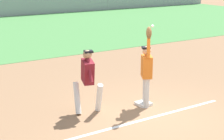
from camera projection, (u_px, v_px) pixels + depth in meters
The scene contains 7 objects.
ground_plane at pixel (151, 116), 9.47m from camera, with size 72.75×72.75×0.00m, color #936D4C.
outfield_grass at pixel (1, 33), 21.67m from camera, with size 47.75×15.10×0.01m, color #4C8C47.
first_base at pixel (143, 104), 10.21m from camera, with size 0.38×0.38×0.08m, color white.
fielder at pixel (147, 68), 9.81m from camera, with size 0.52×0.84×2.28m.
runner at pixel (88, 77), 9.39m from camera, with size 0.75×0.84×1.72m.
baseball at pixel (152, 26), 9.34m from camera, with size 0.07×0.07×0.07m, color white.
parked_car_tan at pixel (10, 3), 33.18m from camera, with size 4.56×2.45×1.25m.
Camera 1 is at (-5.45, -6.97, 3.72)m, focal length 57.84 mm.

